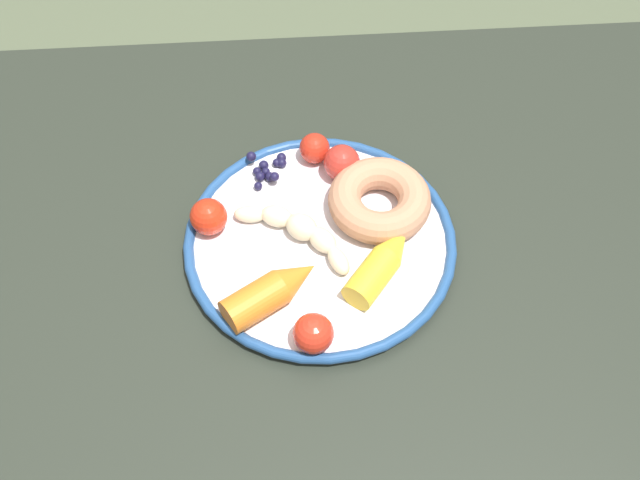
{
  "coord_description": "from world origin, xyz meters",
  "views": [
    {
      "loc": [
        0.01,
        -0.49,
        1.44
      ],
      "look_at": [
        0.04,
        -0.01,
        0.75
      ],
      "focal_mm": 42.21,
      "sensor_mm": 36.0,
      "label": 1
    }
  ],
  "objects_px": {
    "carrot_orange": "(272,291)",
    "dining_table": "(289,285)",
    "blueberry_pile": "(268,169)",
    "tomato_mid": "(315,148)",
    "tomato_near": "(209,217)",
    "carrot_yellow": "(382,264)",
    "banana": "(299,229)",
    "donut": "(380,200)",
    "plate": "(320,241)",
    "tomato_extra": "(342,163)",
    "tomato_far": "(313,333)"
  },
  "relations": [
    {
      "from": "carrot_orange",
      "to": "dining_table",
      "type": "bearing_deg",
      "value": 78.76
    },
    {
      "from": "blueberry_pile",
      "to": "tomato_mid",
      "type": "bearing_deg",
      "value": 18.06
    },
    {
      "from": "dining_table",
      "to": "tomato_near",
      "type": "distance_m",
      "value": 0.15
    },
    {
      "from": "carrot_orange",
      "to": "tomato_near",
      "type": "relative_size",
      "value": 2.69
    },
    {
      "from": "carrot_yellow",
      "to": "banana",
      "type": "bearing_deg",
      "value": 147.02
    },
    {
      "from": "carrot_orange",
      "to": "tomato_near",
      "type": "height_order",
      "value": "tomato_near"
    },
    {
      "from": "dining_table",
      "to": "donut",
      "type": "xyz_separation_m",
      "value": [
        0.11,
        0.03,
        0.12
      ]
    },
    {
      "from": "plate",
      "to": "tomato_mid",
      "type": "relative_size",
      "value": 8.34
    },
    {
      "from": "tomato_near",
      "to": "tomato_mid",
      "type": "xyz_separation_m",
      "value": [
        0.12,
        0.1,
        -0.0
      ]
    },
    {
      "from": "blueberry_pile",
      "to": "banana",
      "type": "bearing_deg",
      "value": -71.54
    },
    {
      "from": "banana",
      "to": "tomato_extra",
      "type": "height_order",
      "value": "tomato_extra"
    },
    {
      "from": "tomato_far",
      "to": "tomato_extra",
      "type": "distance_m",
      "value": 0.23
    },
    {
      "from": "tomato_mid",
      "to": "banana",
      "type": "bearing_deg",
      "value": -102.5
    },
    {
      "from": "carrot_orange",
      "to": "donut",
      "type": "xyz_separation_m",
      "value": [
        0.13,
        0.11,
        -0.0
      ]
    },
    {
      "from": "tomato_far",
      "to": "tomato_extra",
      "type": "bearing_deg",
      "value": 77.91
    },
    {
      "from": "plate",
      "to": "tomato_near",
      "type": "xyz_separation_m",
      "value": [
        -0.12,
        0.03,
        0.02
      ]
    },
    {
      "from": "plate",
      "to": "tomato_extra",
      "type": "bearing_deg",
      "value": 71.08
    },
    {
      "from": "tomato_near",
      "to": "donut",
      "type": "bearing_deg",
      "value": 3.57
    },
    {
      "from": "plate",
      "to": "tomato_mid",
      "type": "bearing_deg",
      "value": 89.12
    },
    {
      "from": "dining_table",
      "to": "tomato_near",
      "type": "height_order",
      "value": "tomato_near"
    },
    {
      "from": "plate",
      "to": "tomato_far",
      "type": "height_order",
      "value": "tomato_far"
    },
    {
      "from": "dining_table",
      "to": "tomato_extra",
      "type": "height_order",
      "value": "tomato_extra"
    },
    {
      "from": "tomato_mid",
      "to": "tomato_far",
      "type": "height_order",
      "value": "tomato_far"
    },
    {
      "from": "donut",
      "to": "blueberry_pile",
      "type": "distance_m",
      "value": 0.14
    },
    {
      "from": "carrot_yellow",
      "to": "donut",
      "type": "bearing_deg",
      "value": 85.07
    },
    {
      "from": "carrot_yellow",
      "to": "donut",
      "type": "relative_size",
      "value": 0.89
    },
    {
      "from": "plate",
      "to": "donut",
      "type": "bearing_deg",
      "value": 27.99
    },
    {
      "from": "dining_table",
      "to": "banana",
      "type": "height_order",
      "value": "banana"
    },
    {
      "from": "banana",
      "to": "carrot_orange",
      "type": "distance_m",
      "value": 0.09
    },
    {
      "from": "donut",
      "to": "tomato_far",
      "type": "height_order",
      "value": "tomato_far"
    },
    {
      "from": "tomato_near",
      "to": "tomato_far",
      "type": "height_order",
      "value": "same"
    },
    {
      "from": "banana",
      "to": "dining_table",
      "type": "bearing_deg",
      "value": 176.07
    },
    {
      "from": "plate",
      "to": "donut",
      "type": "xyz_separation_m",
      "value": [
        0.07,
        0.04,
        0.02
      ]
    },
    {
      "from": "banana",
      "to": "tomato_mid",
      "type": "bearing_deg",
      "value": 77.5
    },
    {
      "from": "banana",
      "to": "blueberry_pile",
      "type": "height_order",
      "value": "banana"
    },
    {
      "from": "banana",
      "to": "blueberry_pile",
      "type": "relative_size",
      "value": 2.45
    },
    {
      "from": "carrot_orange",
      "to": "tomato_far",
      "type": "distance_m",
      "value": 0.07
    },
    {
      "from": "banana",
      "to": "blueberry_pile",
      "type": "bearing_deg",
      "value": 108.46
    },
    {
      "from": "dining_table",
      "to": "tomato_far",
      "type": "distance_m",
      "value": 0.19
    },
    {
      "from": "banana",
      "to": "tomato_far",
      "type": "xyz_separation_m",
      "value": [
        0.01,
        -0.14,
        0.01
      ]
    },
    {
      "from": "blueberry_pile",
      "to": "tomato_mid",
      "type": "distance_m",
      "value": 0.06
    },
    {
      "from": "carrot_orange",
      "to": "tomato_extra",
      "type": "bearing_deg",
      "value": 62.72
    },
    {
      "from": "blueberry_pile",
      "to": "tomato_near",
      "type": "height_order",
      "value": "tomato_near"
    },
    {
      "from": "blueberry_pile",
      "to": "tomato_far",
      "type": "bearing_deg",
      "value": -80.26
    },
    {
      "from": "banana",
      "to": "tomato_extra",
      "type": "relative_size",
      "value": 3.02
    },
    {
      "from": "tomato_near",
      "to": "tomato_mid",
      "type": "distance_m",
      "value": 0.16
    },
    {
      "from": "tomato_near",
      "to": "blueberry_pile",
      "type": "bearing_deg",
      "value": 49.09
    },
    {
      "from": "tomato_mid",
      "to": "carrot_orange",
      "type": "bearing_deg",
      "value": -106.13
    },
    {
      "from": "carrot_orange",
      "to": "tomato_mid",
      "type": "height_order",
      "value": "carrot_orange"
    },
    {
      "from": "carrot_yellow",
      "to": "donut",
      "type": "height_order",
      "value": "donut"
    }
  ]
}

